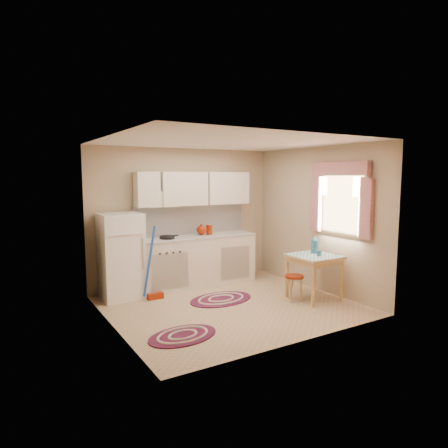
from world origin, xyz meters
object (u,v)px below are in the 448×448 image
Objects in this scene: base_cabinets at (195,262)px; stool at (294,288)px; fridge at (121,256)px; table at (314,277)px.

base_cabinets reaches higher than stool.
fridge is 0.62× the size of base_cabinets.
table is (2.67, -1.67, -0.34)m from fridge.
stool is at bearing -60.50° from base_cabinets.
stool is at bearing 168.60° from table.
stool is (2.31, -1.59, -0.49)m from fridge.
table is 0.39m from stool.
fridge is at bearing -177.93° from base_cabinets.
stool is (-0.36, 0.07, -0.15)m from table.
fridge is 1.94× the size of table.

